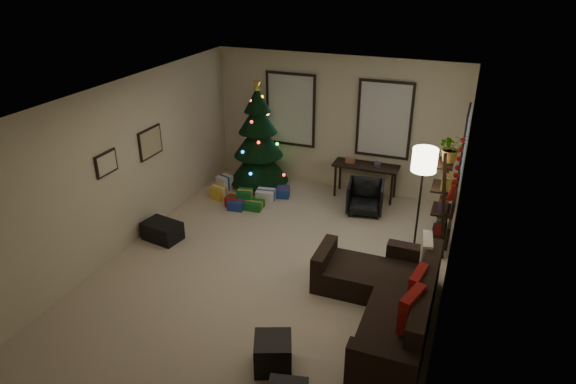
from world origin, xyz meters
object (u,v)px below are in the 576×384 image
(sofa, at_px, (389,301))
(desk, at_px, (366,169))
(bookshelf, at_px, (444,203))
(desk_chair, at_px, (365,197))
(christmas_tree, at_px, (258,143))

(sofa, xyz_separation_m, desk, (-1.16, 3.52, 0.34))
(sofa, distance_m, bookshelf, 2.12)
(desk_chair, bearing_deg, bookshelf, -40.33)
(desk, bearing_deg, bookshelf, -44.02)
(bookshelf, bearing_deg, desk_chair, 148.25)
(christmas_tree, height_order, sofa, christmas_tree)
(sofa, height_order, desk_chair, sofa)
(christmas_tree, xyz_separation_m, sofa, (3.34, -3.29, -0.67))
(sofa, bearing_deg, desk_chair, 109.12)
(christmas_tree, relative_size, bookshelf, 1.28)
(desk_chair, distance_m, bookshelf, 1.76)
(christmas_tree, xyz_separation_m, bookshelf, (3.77, -1.30, -0.08))
(sofa, bearing_deg, desk, 108.18)
(desk_chair, bearing_deg, sofa, -79.46)
(christmas_tree, bearing_deg, sofa, -44.56)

